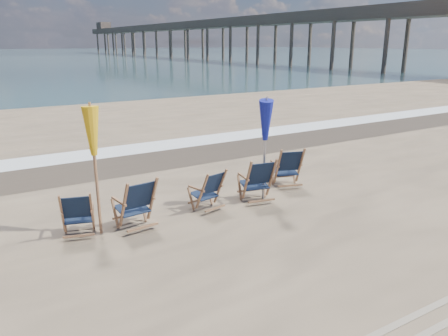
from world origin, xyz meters
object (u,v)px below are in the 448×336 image
object	(u,v)px
umbrella_blue	(265,124)
fishing_pier	(200,35)
beach_chair_0	(92,213)
beach_chair_1	(153,201)
beach_chair_3	(272,179)
umbrella_yellow	(93,139)
beach_chair_2	(220,188)
beach_chair_4	(300,167)

from	to	relation	value
umbrella_blue	fishing_pier	bearing A→B (deg)	62.74
umbrella_blue	beach_chair_0	bearing A→B (deg)	178.01
beach_chair_1	beach_chair_3	xyz separation A→B (m)	(2.70, -0.08, -0.00)
beach_chair_1	umbrella_blue	world-z (taller)	umbrella_blue
beach_chair_0	umbrella_yellow	world-z (taller)	umbrella_yellow
beach_chair_0	beach_chair_3	xyz separation A→B (m)	(3.78, -0.23, 0.07)
beach_chair_0	beach_chair_3	size ratio (longest dim) A/B	0.87
beach_chair_2	beach_chair_4	xyz separation A→B (m)	(2.32, 0.19, 0.06)
fishing_pier	umbrella_blue	bearing A→B (deg)	-117.26
beach_chair_2	beach_chair_0	bearing A→B (deg)	-11.58
beach_chair_3	beach_chair_4	world-z (taller)	beach_chair_3
beach_chair_1	umbrella_blue	xyz separation A→B (m)	(2.57, 0.02, 1.21)
beach_chair_2	umbrella_blue	xyz separation A→B (m)	(1.00, -0.15, 1.28)
umbrella_blue	umbrella_yellow	bearing A→B (deg)	175.75
beach_chair_2	umbrella_blue	distance (m)	1.63
beach_chair_2	umbrella_yellow	xyz separation A→B (m)	(-2.49, 0.11, 1.30)
beach_chair_0	umbrella_blue	bearing A→B (deg)	-165.83
beach_chair_1	beach_chair_3	size ratio (longest dim) A/B	1.01
beach_chair_3	umbrella_yellow	size ratio (longest dim) A/B	0.45
umbrella_blue	fishing_pier	size ratio (longest dim) A/B	0.02
beach_chair_2	beach_chair_1	bearing A→B (deg)	-5.93
beach_chair_4	umbrella_yellow	xyz separation A→B (m)	(-4.81, -0.08, 1.25)
beach_chair_1	beach_chair_2	bearing A→B (deg)	179.53
umbrella_blue	beach_chair_3	bearing A→B (deg)	-37.86
umbrella_blue	fishing_pier	xyz separation A→B (m)	(37.02, 71.84, 2.93)
beach_chair_0	fishing_pier	size ratio (longest dim) A/B	0.01
umbrella_yellow	beach_chair_1	bearing A→B (deg)	-16.72
beach_chair_0	beach_chair_4	size ratio (longest dim) A/B	0.88
umbrella_yellow	fishing_pier	world-z (taller)	fishing_pier
beach_chair_2	umbrella_blue	size ratio (longest dim) A/B	0.40
beach_chair_3	fishing_pier	size ratio (longest dim) A/B	0.01
beach_chair_0	umbrella_blue	size ratio (longest dim) A/B	0.39
beach_chair_4	beach_chair_2	bearing A→B (deg)	22.83
fishing_pier	umbrella_yellow	bearing A→B (deg)	-119.51
beach_chair_3	fishing_pier	xyz separation A→B (m)	(36.89, 71.94, 4.14)
beach_chair_1	umbrella_yellow	bearing A→B (deg)	-23.33
umbrella_yellow	fishing_pier	xyz separation A→B (m)	(40.51, 71.58, 2.90)
umbrella_blue	fishing_pier	distance (m)	80.87
beach_chair_3	beach_chair_4	distance (m)	1.27
beach_chair_0	beach_chair_2	world-z (taller)	beach_chair_2
beach_chair_2	beach_chair_4	size ratio (longest dim) A/B	0.88
beach_chair_1	beach_chair_0	bearing A→B (deg)	-14.24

